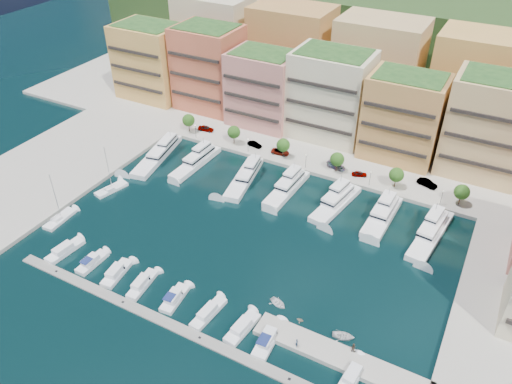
% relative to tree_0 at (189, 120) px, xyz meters
% --- Properties ---
extents(ground, '(400.00, 400.00, 0.00)m').
position_rel_tree_0_xyz_m(ground, '(40.00, -33.50, -4.74)').
color(ground, black).
rests_on(ground, ground).
extents(north_quay, '(220.00, 64.00, 2.00)m').
position_rel_tree_0_xyz_m(north_quay, '(40.00, 28.50, -4.74)').
color(north_quay, '#9E998E').
rests_on(north_quay, ground).
extents(west_quay, '(34.00, 76.00, 2.00)m').
position_rel_tree_0_xyz_m(west_quay, '(-22.00, -41.50, -4.74)').
color(west_quay, '#9E998E').
rests_on(west_quay, ground).
extents(hillside, '(240.00, 40.00, 58.00)m').
position_rel_tree_0_xyz_m(hillside, '(40.00, 76.50, -4.74)').
color(hillside, '#1C3616').
rests_on(hillside, ground).
extents(south_pontoon, '(72.00, 2.20, 0.35)m').
position_rel_tree_0_xyz_m(south_pontoon, '(37.00, -63.50, -4.74)').
color(south_pontoon, gray).
rests_on(south_pontoon, ground).
extents(finger_pier, '(32.00, 5.00, 2.00)m').
position_rel_tree_0_xyz_m(finger_pier, '(70.00, -55.50, -4.74)').
color(finger_pier, '#9E998E').
rests_on(finger_pier, ground).
extents(apartment_0, '(22.00, 16.50, 24.80)m').
position_rel_tree_0_xyz_m(apartment_0, '(-26.00, 16.49, 8.57)').
color(apartment_0, '#E1A352').
rests_on(apartment_0, north_quay).
extents(apartment_1, '(20.00, 16.50, 26.80)m').
position_rel_tree_0_xyz_m(apartment_1, '(-4.00, 18.49, 9.57)').
color(apartment_1, '#D56447').
rests_on(apartment_1, north_quay).
extents(apartment_2, '(20.00, 15.50, 22.80)m').
position_rel_tree_0_xyz_m(apartment_2, '(17.00, 16.49, 7.57)').
color(apartment_2, tan).
rests_on(apartment_2, north_quay).
extents(apartment_3, '(22.00, 16.50, 25.80)m').
position_rel_tree_0_xyz_m(apartment_3, '(38.00, 18.49, 9.07)').
color(apartment_3, beige).
rests_on(apartment_3, north_quay).
extents(apartment_4, '(20.00, 15.50, 23.80)m').
position_rel_tree_0_xyz_m(apartment_4, '(60.00, 16.49, 8.07)').
color(apartment_4, '#B68844').
rests_on(apartment_4, north_quay).
extents(apartment_5, '(22.00, 16.50, 26.80)m').
position_rel_tree_0_xyz_m(apartment_5, '(82.00, 18.49, 9.57)').
color(apartment_5, tan).
rests_on(apartment_5, north_quay).
extents(backblock_0, '(26.00, 18.00, 30.00)m').
position_rel_tree_0_xyz_m(backblock_0, '(-15.00, 40.50, 11.26)').
color(backblock_0, beige).
rests_on(backblock_0, north_quay).
extents(backblock_1, '(26.00, 18.00, 30.00)m').
position_rel_tree_0_xyz_m(backblock_1, '(15.00, 40.50, 11.26)').
color(backblock_1, '#B68844').
rests_on(backblock_1, north_quay).
extents(backblock_2, '(26.00, 18.00, 30.00)m').
position_rel_tree_0_xyz_m(backblock_2, '(45.00, 40.50, 11.26)').
color(backblock_2, tan).
rests_on(backblock_2, north_quay).
extents(backblock_3, '(26.00, 18.00, 30.00)m').
position_rel_tree_0_xyz_m(backblock_3, '(75.00, 40.50, 11.26)').
color(backblock_3, '#E1A352').
rests_on(backblock_3, north_quay).
extents(tree_0, '(3.80, 3.80, 5.65)m').
position_rel_tree_0_xyz_m(tree_0, '(0.00, 0.00, 0.00)').
color(tree_0, '#473323').
rests_on(tree_0, north_quay).
extents(tree_1, '(3.80, 3.80, 5.65)m').
position_rel_tree_0_xyz_m(tree_1, '(16.00, 0.00, 0.00)').
color(tree_1, '#473323').
rests_on(tree_1, north_quay).
extents(tree_2, '(3.80, 3.80, 5.65)m').
position_rel_tree_0_xyz_m(tree_2, '(32.00, 0.00, 0.00)').
color(tree_2, '#473323').
rests_on(tree_2, north_quay).
extents(tree_3, '(3.80, 3.80, 5.65)m').
position_rel_tree_0_xyz_m(tree_3, '(48.00, 0.00, 0.00)').
color(tree_3, '#473323').
rests_on(tree_3, north_quay).
extents(tree_4, '(3.80, 3.80, 5.65)m').
position_rel_tree_0_xyz_m(tree_4, '(64.00, 0.00, 0.00)').
color(tree_4, '#473323').
rests_on(tree_4, north_quay).
extents(tree_5, '(3.80, 3.80, 5.65)m').
position_rel_tree_0_xyz_m(tree_5, '(80.00, 0.00, 0.00)').
color(tree_5, '#473323').
rests_on(tree_5, north_quay).
extents(lamppost_0, '(0.30, 0.30, 4.20)m').
position_rel_tree_0_xyz_m(lamppost_0, '(4.00, -2.30, -0.92)').
color(lamppost_0, black).
rests_on(lamppost_0, north_quay).
extents(lamppost_1, '(0.30, 0.30, 4.20)m').
position_rel_tree_0_xyz_m(lamppost_1, '(22.00, -2.30, -0.92)').
color(lamppost_1, black).
rests_on(lamppost_1, north_quay).
extents(lamppost_2, '(0.30, 0.30, 4.20)m').
position_rel_tree_0_xyz_m(lamppost_2, '(40.00, -2.30, -0.92)').
color(lamppost_2, black).
rests_on(lamppost_2, north_quay).
extents(lamppost_3, '(0.30, 0.30, 4.20)m').
position_rel_tree_0_xyz_m(lamppost_3, '(58.00, -2.30, -0.92)').
color(lamppost_3, black).
rests_on(lamppost_3, north_quay).
extents(lamppost_4, '(0.30, 0.30, 4.20)m').
position_rel_tree_0_xyz_m(lamppost_4, '(76.00, -2.30, -0.92)').
color(lamppost_4, black).
rests_on(lamppost_4, north_quay).
extents(yacht_0, '(9.02, 24.02, 7.30)m').
position_rel_tree_0_xyz_m(yacht_0, '(0.07, -15.29, -3.53)').
color(yacht_0, white).
rests_on(yacht_0, ground).
extents(yacht_1, '(4.75, 19.73, 7.30)m').
position_rel_tree_0_xyz_m(yacht_1, '(11.91, -13.53, -3.65)').
color(yacht_1, white).
rests_on(yacht_1, ground).
extents(yacht_2, '(7.86, 20.94, 7.30)m').
position_rel_tree_0_xyz_m(yacht_2, '(27.64, -13.89, -3.53)').
color(yacht_2, white).
rests_on(yacht_2, ground).
extents(yacht_3, '(5.06, 18.61, 7.30)m').
position_rel_tree_0_xyz_m(yacht_3, '(39.75, -12.96, -3.53)').
color(yacht_3, white).
rests_on(yacht_3, ground).
extents(yacht_4, '(7.37, 19.28, 7.30)m').
position_rel_tree_0_xyz_m(yacht_4, '(53.22, -13.16, -3.65)').
color(yacht_4, white).
rests_on(yacht_4, ground).
extents(yacht_5, '(5.32, 18.06, 7.30)m').
position_rel_tree_0_xyz_m(yacht_5, '(64.77, -12.71, -3.53)').
color(yacht_5, white).
rests_on(yacht_5, ground).
extents(yacht_6, '(6.70, 21.19, 7.30)m').
position_rel_tree_0_xyz_m(yacht_6, '(76.51, -14.04, -3.53)').
color(yacht_6, white).
rests_on(yacht_6, ground).
extents(cruiser_0, '(3.55, 9.20, 2.55)m').
position_rel_tree_0_xyz_m(cruiser_0, '(6.92, -58.10, -4.20)').
color(cruiser_0, white).
rests_on(cruiser_0, ground).
extents(cruiser_1, '(2.69, 7.68, 2.66)m').
position_rel_tree_0_xyz_m(cruiser_1, '(14.87, -58.10, -4.17)').
color(cruiser_1, white).
rests_on(cruiser_1, ground).
extents(cruiser_2, '(3.81, 8.62, 2.55)m').
position_rel_tree_0_xyz_m(cruiser_2, '(21.69, -58.09, -4.20)').
color(cruiser_2, white).
rests_on(cruiser_2, ground).
extents(cruiser_3, '(3.31, 8.72, 2.55)m').
position_rel_tree_0_xyz_m(cruiser_3, '(28.42, -58.09, -4.20)').
color(cruiser_3, white).
rests_on(cruiser_3, ground).
extents(cruiser_4, '(3.45, 7.92, 2.66)m').
position_rel_tree_0_xyz_m(cruiser_4, '(36.50, -58.10, -4.17)').
color(cruiser_4, white).
rests_on(cruiser_4, ground).
extents(cruiser_5, '(3.17, 9.10, 2.55)m').
position_rel_tree_0_xyz_m(cruiser_5, '(44.37, -58.10, -4.20)').
color(cruiser_5, white).
rests_on(cruiser_5, ground).
extents(cruiser_6, '(3.55, 8.71, 2.55)m').
position_rel_tree_0_xyz_m(cruiser_6, '(51.80, -58.09, -4.20)').
color(cruiser_6, white).
rests_on(cruiser_6, ground).
extents(cruiser_7, '(3.32, 9.29, 2.66)m').
position_rel_tree_0_xyz_m(cruiser_7, '(57.20, -58.12, -4.17)').
color(cruiser_7, white).
rests_on(cruiser_7, ground).
extents(cruiser_9, '(3.22, 8.33, 2.55)m').
position_rel_tree_0_xyz_m(cruiser_9, '(73.12, -58.09, -4.20)').
color(cruiser_9, white).
rests_on(cruiser_9, ground).
extents(sailboat_0, '(3.31, 8.83, 13.20)m').
position_rel_tree_0_xyz_m(sailboat_0, '(-2.66, -50.40, -4.43)').
color(sailboat_0, white).
rests_on(sailboat_0, ground).
extents(sailboat_1, '(4.88, 9.09, 13.20)m').
position_rel_tree_0_xyz_m(sailboat_1, '(-0.46, -34.94, -4.43)').
color(sailboat_1, white).
rests_on(sailboat_1, ground).
extents(tender_0, '(4.40, 3.77, 0.77)m').
position_rel_tree_0_xyz_m(tender_0, '(54.92, -49.41, -4.36)').
color(tender_0, white).
rests_on(tender_0, ground).
extents(tender_1, '(1.47, 1.27, 0.76)m').
position_rel_tree_0_xyz_m(tender_1, '(60.40, -51.10, -4.36)').
color(tender_1, beige).
rests_on(tender_1, ground).
extents(tender_2, '(4.72, 3.91, 0.85)m').
position_rel_tree_0_xyz_m(tender_2, '(68.92, -50.86, -4.32)').
color(tender_2, silver).
rests_on(tender_2, ground).
extents(car_0, '(5.12, 2.62, 1.67)m').
position_rel_tree_0_xyz_m(car_0, '(4.39, 2.64, -2.91)').
color(car_0, gray).
rests_on(car_0, north_quay).
extents(car_1, '(4.62, 2.17, 1.46)m').
position_rel_tree_0_xyz_m(car_1, '(22.25, 1.16, -3.01)').
color(car_1, gray).
rests_on(car_1, north_quay).
extents(car_2, '(5.37, 2.88, 1.43)m').
position_rel_tree_0_xyz_m(car_2, '(30.73, 0.91, -3.03)').
color(car_2, gray).
rests_on(car_2, north_quay).
extents(car_3, '(5.44, 2.75, 1.52)m').
position_rel_tree_0_xyz_m(car_3, '(47.47, 1.38, -2.98)').
color(car_3, gray).
rests_on(car_3, north_quay).
extents(car_4, '(4.35, 3.10, 1.37)m').
position_rel_tree_0_xyz_m(car_4, '(54.32, 0.67, -3.06)').
color(car_4, gray).
rests_on(car_4, north_quay).
extents(car_5, '(5.51, 3.25, 1.72)m').
position_rel_tree_0_xyz_m(car_5, '(71.26, 4.47, -2.88)').
color(car_5, gray).
rests_on(car_5, north_quay).
extents(person_0, '(0.65, 0.77, 1.81)m').
position_rel_tree_0_xyz_m(person_0, '(62.47, -57.31, -2.84)').
color(person_0, '#27384F').
rests_on(person_0, finger_pier).
extents(person_1, '(0.98, 0.78, 1.93)m').
position_rel_tree_0_xyz_m(person_1, '(71.53, -53.61, -2.78)').
color(person_1, '#4A392C').
rests_on(person_1, finger_pier).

